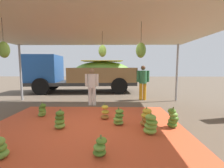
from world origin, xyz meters
The scene contains 14 objects.
ground_plane centered at (0.00, 3.00, 0.00)m, with size 40.00×40.00×0.00m, color brown.
tarp_orange centered at (0.00, 0.00, 0.01)m, with size 5.39×4.03×0.01m, color #D1512D.
tent_canopy centered at (0.00, -0.09, 2.69)m, with size 8.00×7.00×2.78m.
banana_bunch_0 centered at (0.53, -1.56, 0.17)m, with size 0.34×0.33×0.41m.
banana_bunch_1 centered at (0.50, 0.54, 0.21)m, with size 0.37×0.37×0.50m.
banana_bunch_3 centered at (1.69, -0.07, 0.24)m, with size 0.38×0.39×0.54m.
banana_bunch_4 centered at (-1.61, 0.74, 0.21)m, with size 0.35×0.34×0.48m.
banana_bunch_5 centered at (-0.66, -0.28, 0.24)m, with size 0.37×0.37×0.53m.
banana_bunch_6 centered at (1.69, -0.56, 0.24)m, with size 0.46×0.46×0.53m.
banana_bunch_7 centered at (0.92, 0.03, 0.22)m, with size 0.40×0.42×0.50m.
banana_bunch_8 centered at (2.39, -0.16, 0.26)m, with size 0.36×0.36×0.57m.
cargo_truck_main centered at (-1.47, 6.10, 1.26)m, with size 7.03×2.83×2.40m.
worker_0 centered at (-0.18, 2.36, 0.93)m, with size 0.58×0.36×1.59m.
worker_1 centered at (2.21, 3.49, 1.01)m, with size 0.63×0.39×1.72m.
Camera 1 is at (0.80, -4.33, 1.65)m, focal length 25.24 mm.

